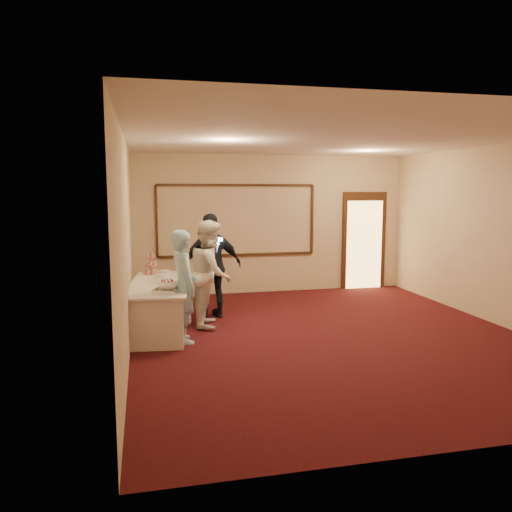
{
  "coord_description": "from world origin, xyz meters",
  "views": [
    {
      "loc": [
        -2.76,
        -7.08,
        2.26
      ],
      "look_at": [
        -0.94,
        0.99,
        1.15
      ],
      "focal_mm": 35.0,
      "sensor_mm": 36.0,
      "label": 1
    }
  ],
  "objects_px": {
    "plate_stack_b": "(164,275)",
    "woman": "(211,273)",
    "buffet_table": "(160,306)",
    "plate_stack_a": "(160,278)",
    "man": "(184,286)",
    "pavlova_tray": "(167,287)",
    "guest": "(212,266)",
    "tart": "(176,284)",
    "cupcake_stand": "(151,266)"
  },
  "relations": [
    {
      "from": "plate_stack_b",
      "to": "woman",
      "type": "relative_size",
      "value": 0.11
    },
    {
      "from": "buffet_table",
      "to": "woman",
      "type": "distance_m",
      "value": 0.98
    },
    {
      "from": "plate_stack_a",
      "to": "man",
      "type": "distance_m",
      "value": 0.78
    },
    {
      "from": "pavlova_tray",
      "to": "woman",
      "type": "bearing_deg",
      "value": 49.16
    },
    {
      "from": "woman",
      "to": "guest",
      "type": "distance_m",
      "value": 0.49
    },
    {
      "from": "plate_stack_a",
      "to": "man",
      "type": "xyz_separation_m",
      "value": [
        0.31,
        -0.72,
        -0.0
      ]
    },
    {
      "from": "tart",
      "to": "man",
      "type": "relative_size",
      "value": 0.18
    },
    {
      "from": "man",
      "to": "buffet_table",
      "type": "bearing_deg",
      "value": 11.83
    },
    {
      "from": "buffet_table",
      "to": "plate_stack_a",
      "type": "xyz_separation_m",
      "value": [
        0.02,
        -0.02,
        0.46
      ]
    },
    {
      "from": "cupcake_stand",
      "to": "woman",
      "type": "height_order",
      "value": "woman"
    },
    {
      "from": "plate_stack_a",
      "to": "plate_stack_b",
      "type": "bearing_deg",
      "value": 75.07
    },
    {
      "from": "man",
      "to": "woman",
      "type": "distance_m",
      "value": 0.97
    },
    {
      "from": "plate_stack_a",
      "to": "buffet_table",
      "type": "bearing_deg",
      "value": 135.95
    },
    {
      "from": "tart",
      "to": "guest",
      "type": "distance_m",
      "value": 1.13
    },
    {
      "from": "man",
      "to": "woman",
      "type": "xyz_separation_m",
      "value": [
        0.51,
        0.83,
        0.04
      ]
    },
    {
      "from": "man",
      "to": "plate_stack_b",
      "type": "bearing_deg",
      "value": 1.0
    },
    {
      "from": "cupcake_stand",
      "to": "plate_stack_b",
      "type": "xyz_separation_m",
      "value": [
        0.21,
        -0.63,
        -0.06
      ]
    },
    {
      "from": "pavlova_tray",
      "to": "tart",
      "type": "xyz_separation_m",
      "value": [
        0.16,
        0.46,
        -0.05
      ]
    },
    {
      "from": "buffet_table",
      "to": "plate_stack_b",
      "type": "bearing_deg",
      "value": 70.71
    },
    {
      "from": "cupcake_stand",
      "to": "plate_stack_b",
      "type": "distance_m",
      "value": 0.67
    },
    {
      "from": "cupcake_stand",
      "to": "tart",
      "type": "xyz_separation_m",
      "value": [
        0.37,
        -1.21,
        -0.11
      ]
    },
    {
      "from": "pavlova_tray",
      "to": "tart",
      "type": "relative_size",
      "value": 1.79
    },
    {
      "from": "plate_stack_a",
      "to": "woman",
      "type": "relative_size",
      "value": 0.1
    },
    {
      "from": "plate_stack_b",
      "to": "cupcake_stand",
      "type": "bearing_deg",
      "value": 108.22
    },
    {
      "from": "cupcake_stand",
      "to": "plate_stack_b",
      "type": "height_order",
      "value": "cupcake_stand"
    },
    {
      "from": "cupcake_stand",
      "to": "man",
      "type": "relative_size",
      "value": 0.24
    },
    {
      "from": "buffet_table",
      "to": "man",
      "type": "xyz_separation_m",
      "value": [
        0.33,
        -0.73,
        0.45
      ]
    },
    {
      "from": "man",
      "to": "guest",
      "type": "distance_m",
      "value": 1.44
    },
    {
      "from": "pavlova_tray",
      "to": "plate_stack_b",
      "type": "distance_m",
      "value": 1.04
    },
    {
      "from": "tart",
      "to": "woman",
      "type": "height_order",
      "value": "woman"
    },
    {
      "from": "buffet_table",
      "to": "pavlova_tray",
      "type": "xyz_separation_m",
      "value": [
        0.09,
        -0.78,
        0.46
      ]
    },
    {
      "from": "buffet_table",
      "to": "cupcake_stand",
      "type": "xyz_separation_m",
      "value": [
        -0.12,
        0.9,
        0.52
      ]
    },
    {
      "from": "buffet_table",
      "to": "guest",
      "type": "xyz_separation_m",
      "value": [
        0.94,
        0.57,
        0.54
      ]
    },
    {
      "from": "woman",
      "to": "guest",
      "type": "bearing_deg",
      "value": 0.36
    },
    {
      "from": "pavlova_tray",
      "to": "guest",
      "type": "distance_m",
      "value": 1.6
    },
    {
      "from": "plate_stack_a",
      "to": "tart",
      "type": "relative_size",
      "value": 0.59
    },
    {
      "from": "plate_stack_a",
      "to": "tart",
      "type": "height_order",
      "value": "plate_stack_a"
    },
    {
      "from": "cupcake_stand",
      "to": "guest",
      "type": "relative_size",
      "value": 0.22
    },
    {
      "from": "pavlova_tray",
      "to": "plate_stack_b",
      "type": "bearing_deg",
      "value": 89.94
    },
    {
      "from": "guest",
      "to": "tart",
      "type": "bearing_deg",
      "value": 40.44
    },
    {
      "from": "plate_stack_a",
      "to": "guest",
      "type": "relative_size",
      "value": 0.09
    },
    {
      "from": "man",
      "to": "tart",
      "type": "bearing_deg",
      "value": -1.77
    },
    {
      "from": "pavlova_tray",
      "to": "tart",
      "type": "bearing_deg",
      "value": 70.72
    },
    {
      "from": "plate_stack_b",
      "to": "tart",
      "type": "relative_size",
      "value": 0.63
    },
    {
      "from": "plate_stack_b",
      "to": "woman",
      "type": "xyz_separation_m",
      "value": [
        0.75,
        -0.17,
        0.03
      ]
    },
    {
      "from": "woman",
      "to": "buffet_table",
      "type": "bearing_deg",
      "value": 107.28
    },
    {
      "from": "buffet_table",
      "to": "plate_stack_a",
      "type": "relative_size",
      "value": 13.98
    },
    {
      "from": "plate_stack_a",
      "to": "plate_stack_b",
      "type": "relative_size",
      "value": 0.94
    },
    {
      "from": "pavlova_tray",
      "to": "plate_stack_a",
      "type": "distance_m",
      "value": 0.77
    },
    {
      "from": "woman",
      "to": "plate_stack_a",
      "type": "bearing_deg",
      "value": 108.56
    }
  ]
}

